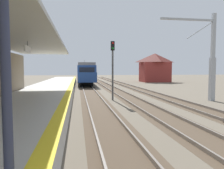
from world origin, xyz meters
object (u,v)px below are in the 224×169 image
at_px(rail_signal_post, 113,64).
at_px(catenary_pylon_far_side, 209,59).
at_px(approaching_train, 85,73).
at_px(distant_trackside_house, 155,67).

bearing_deg(rail_signal_post, catenary_pylon_far_side, -12.06).
bearing_deg(catenary_pylon_far_side, approaching_train, 111.91).
relative_size(rail_signal_post, catenary_pylon_far_side, 0.69).
bearing_deg(distant_trackside_house, catenary_pylon_far_side, -101.64).
xyz_separation_m(catenary_pylon_far_side, distant_trackside_house, (5.95, 28.90, -0.27)).
relative_size(approaching_train, distant_trackside_house, 2.97).
bearing_deg(rail_signal_post, approaching_train, 94.14).
xyz_separation_m(approaching_train, catenary_pylon_far_side, (9.81, -24.39, 1.43)).
distance_m(rail_signal_post, distant_trackside_house, 30.61).
relative_size(approaching_train, rail_signal_post, 3.77).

